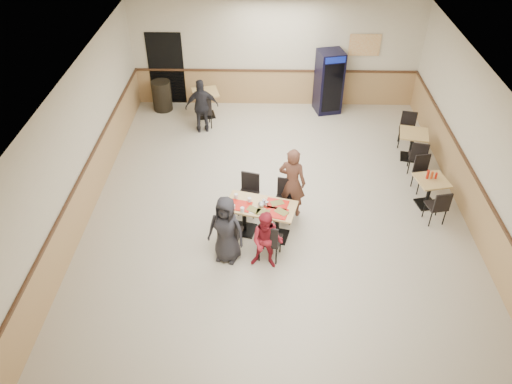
{
  "coord_description": "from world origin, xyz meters",
  "views": [
    {
      "loc": [
        -0.26,
        -8.27,
        6.9
      ],
      "look_at": [
        -0.43,
        -0.5,
        0.91
      ],
      "focal_mm": 35.0,
      "sensor_mm": 36.0,
      "label": 1
    }
  ],
  "objects_px": {
    "main_table": "(261,215)",
    "diner_woman_left": "(226,230)",
    "diner_woman_right": "(267,241)",
    "side_table_far": "(412,141)",
    "diner_man_opposite": "(292,182)",
    "trash_bin": "(162,96)",
    "pepsi_cooler": "(329,82)",
    "side_table_near": "(430,188)",
    "back_table": "(206,100)",
    "lone_diner": "(202,106)"
  },
  "relations": [
    {
      "from": "diner_man_opposite",
      "to": "lone_diner",
      "type": "height_order",
      "value": "diner_man_opposite"
    },
    {
      "from": "pepsi_cooler",
      "to": "back_table",
      "type": "bearing_deg",
      "value": 173.05
    },
    {
      "from": "diner_woman_left",
      "to": "trash_bin",
      "type": "xyz_separation_m",
      "value": [
        -2.26,
        5.95,
        -0.29
      ]
    },
    {
      "from": "back_table",
      "to": "trash_bin",
      "type": "distance_m",
      "value": 1.34
    },
    {
      "from": "diner_man_opposite",
      "to": "back_table",
      "type": "height_order",
      "value": "diner_man_opposite"
    },
    {
      "from": "main_table",
      "to": "diner_woman_right",
      "type": "xyz_separation_m",
      "value": [
        0.13,
        -0.89,
        0.14
      ]
    },
    {
      "from": "main_table",
      "to": "pepsi_cooler",
      "type": "bearing_deg",
      "value": 85.5
    },
    {
      "from": "diner_woman_right",
      "to": "diner_man_opposite",
      "type": "height_order",
      "value": "diner_man_opposite"
    },
    {
      "from": "trash_bin",
      "to": "side_table_near",
      "type": "bearing_deg",
      "value": -33.09
    },
    {
      "from": "lone_diner",
      "to": "back_table",
      "type": "relative_size",
      "value": 1.75
    },
    {
      "from": "main_table",
      "to": "lone_diner",
      "type": "bearing_deg",
      "value": 125.83
    },
    {
      "from": "diner_man_opposite",
      "to": "back_table",
      "type": "xyz_separation_m",
      "value": [
        -2.23,
        4.21,
        -0.31
      ]
    },
    {
      "from": "side_table_near",
      "to": "back_table",
      "type": "xyz_separation_m",
      "value": [
        -5.21,
        3.89,
        0.04
      ]
    },
    {
      "from": "diner_man_opposite",
      "to": "trash_bin",
      "type": "height_order",
      "value": "diner_man_opposite"
    },
    {
      "from": "diner_man_opposite",
      "to": "trash_bin",
      "type": "bearing_deg",
      "value": -34.38
    },
    {
      "from": "diner_woman_left",
      "to": "diner_woman_right",
      "type": "xyz_separation_m",
      "value": [
        0.76,
        -0.19,
        -0.09
      ]
    },
    {
      "from": "lone_diner",
      "to": "side_table_far",
      "type": "xyz_separation_m",
      "value": [
        5.25,
        -1.19,
        -0.26
      ]
    },
    {
      "from": "main_table",
      "to": "back_table",
      "type": "distance_m",
      "value": 5.16
    },
    {
      "from": "diner_man_opposite",
      "to": "lone_diner",
      "type": "distance_m",
      "value": 4.05
    },
    {
      "from": "side_table_near",
      "to": "trash_bin",
      "type": "relative_size",
      "value": 0.87
    },
    {
      "from": "back_table",
      "to": "side_table_far",
      "type": "bearing_deg",
      "value": -21.14
    },
    {
      "from": "side_table_far",
      "to": "pepsi_cooler",
      "type": "height_order",
      "value": "pepsi_cooler"
    },
    {
      "from": "side_table_far",
      "to": "diner_man_opposite",
      "type": "bearing_deg",
      "value": -144.21
    },
    {
      "from": "pepsi_cooler",
      "to": "trash_bin",
      "type": "relative_size",
      "value": 2.06
    },
    {
      "from": "side_table_near",
      "to": "trash_bin",
      "type": "bearing_deg",
      "value": 146.91
    },
    {
      "from": "main_table",
      "to": "diner_woman_left",
      "type": "distance_m",
      "value": 0.97
    },
    {
      "from": "main_table",
      "to": "side_table_near",
      "type": "bearing_deg",
      "value": 30.13
    },
    {
      "from": "main_table",
      "to": "back_table",
      "type": "bearing_deg",
      "value": 122.43
    },
    {
      "from": "side_table_near",
      "to": "lone_diner",
      "type": "bearing_deg",
      "value": 149.67
    },
    {
      "from": "trash_bin",
      "to": "main_table",
      "type": "bearing_deg",
      "value": -61.21
    },
    {
      "from": "side_table_near",
      "to": "diner_woman_left",
      "type": "bearing_deg",
      "value": -158.0
    },
    {
      "from": "side_table_far",
      "to": "trash_bin",
      "type": "bearing_deg",
      "value": 160.0
    },
    {
      "from": "trash_bin",
      "to": "diner_woman_right",
      "type": "bearing_deg",
      "value": -63.88
    },
    {
      "from": "diner_woman_right",
      "to": "back_table",
      "type": "bearing_deg",
      "value": 116.05
    },
    {
      "from": "diner_woman_left",
      "to": "side_table_far",
      "type": "relative_size",
      "value": 1.81
    },
    {
      "from": "main_table",
      "to": "diner_man_opposite",
      "type": "distance_m",
      "value": 0.99
    },
    {
      "from": "main_table",
      "to": "lone_diner",
      "type": "distance_m",
      "value": 4.38
    },
    {
      "from": "main_table",
      "to": "side_table_near",
      "type": "distance_m",
      "value": 3.75
    },
    {
      "from": "side_table_near",
      "to": "back_table",
      "type": "relative_size",
      "value": 0.89
    },
    {
      "from": "lone_diner",
      "to": "trash_bin",
      "type": "distance_m",
      "value": 1.78
    },
    {
      "from": "side_table_far",
      "to": "pepsi_cooler",
      "type": "relative_size",
      "value": 0.45
    },
    {
      "from": "side_table_far",
      "to": "back_table",
      "type": "relative_size",
      "value": 0.94
    },
    {
      "from": "diner_woman_right",
      "to": "side_table_near",
      "type": "height_order",
      "value": "diner_woman_right"
    },
    {
      "from": "diner_man_opposite",
      "to": "trash_bin",
      "type": "relative_size",
      "value": 1.86
    },
    {
      "from": "diner_woman_right",
      "to": "back_table",
      "type": "xyz_separation_m",
      "value": [
        -1.72,
        5.8,
        -0.13
      ]
    },
    {
      "from": "side_table_far",
      "to": "back_table",
      "type": "bearing_deg",
      "value": 158.86
    },
    {
      "from": "diner_man_opposite",
      "to": "trash_bin",
      "type": "distance_m",
      "value": 5.77
    },
    {
      "from": "diner_woman_right",
      "to": "back_table",
      "type": "height_order",
      "value": "diner_woman_right"
    },
    {
      "from": "diner_woman_right",
      "to": "side_table_far",
      "type": "relative_size",
      "value": 1.58
    },
    {
      "from": "side_table_near",
      "to": "pepsi_cooler",
      "type": "height_order",
      "value": "pepsi_cooler"
    }
  ]
}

